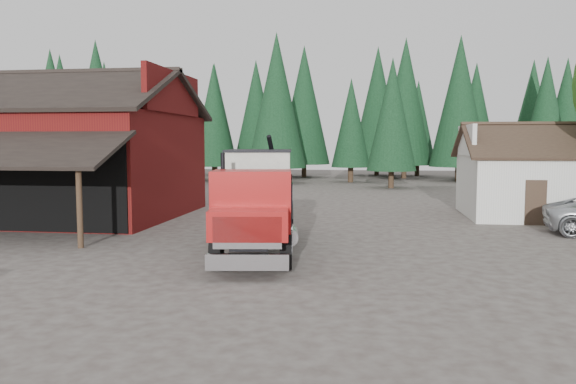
# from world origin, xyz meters

# --- Properties ---
(ground) EXTENTS (120.00, 120.00, 0.00)m
(ground) POSITION_xyz_m (0.00, 0.00, 0.00)
(ground) COLOR #443B36
(ground) RESTS_ON ground
(red_barn) EXTENTS (12.80, 13.63, 7.18)m
(red_barn) POSITION_xyz_m (-11.00, 9.90, 2.69)
(red_barn) COLOR #5E130F
(red_barn) RESTS_ON ground
(farmhouse) EXTENTS (8.60, 6.42, 4.65)m
(farmhouse) POSITION_xyz_m (13.00, 13.00, 1.67)
(farmhouse) COLOR silver
(farmhouse) RESTS_ON ground
(conifer_backdrop) EXTENTS (76.00, 16.00, 16.00)m
(conifer_backdrop) POSITION_xyz_m (0.00, 42.00, 0.00)
(conifer_backdrop) COLOR black
(conifer_backdrop) RESTS_ON ground
(near_pine_a) EXTENTS (4.40, 4.40, 11.40)m
(near_pine_a) POSITION_xyz_m (-22.00, 28.00, 6.39)
(near_pine_a) COLOR #382619
(near_pine_a) RESTS_ON ground
(near_pine_b) EXTENTS (3.96, 3.96, 10.40)m
(near_pine_b) POSITION_xyz_m (6.00, 30.00, 5.89)
(near_pine_b) COLOR #382619
(near_pine_b) RESTS_ON ground
(near_pine_d) EXTENTS (5.28, 5.28, 13.40)m
(near_pine_d) POSITION_xyz_m (-4.00, 34.00, 7.39)
(near_pine_d) COLOR #382619
(near_pine_d) RESTS_ON ground
(feed_truck) EXTENTS (3.46, 8.91, 3.92)m
(feed_truck) POSITION_xyz_m (0.54, 2.57, 1.83)
(feed_truck) COLOR black
(feed_truck) RESTS_ON ground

